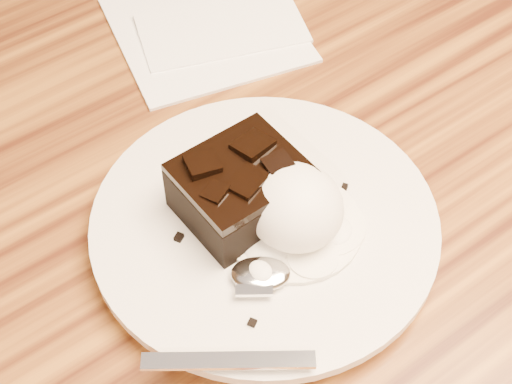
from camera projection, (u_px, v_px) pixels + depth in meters
plate at (265, 228)px, 0.56m from camera, size 0.24×0.24×0.02m
brownie at (241, 192)px, 0.54m from camera, size 0.08×0.07×0.04m
ice_cream_scoop at (294, 206)px, 0.53m from camera, size 0.06×0.07×0.05m
melt_puddle at (293, 226)px, 0.54m from camera, size 0.10×0.10×0.00m
spoon at (261, 275)px, 0.52m from camera, size 0.14×0.12×0.01m
napkin at (206, 28)px, 0.71m from camera, size 0.19×0.19×0.01m
crumb_a at (179, 237)px, 0.54m from camera, size 0.01×0.01×0.00m
crumb_b at (252, 323)px, 0.50m from camera, size 0.01×0.01×0.00m
crumb_c at (344, 188)px, 0.57m from camera, size 0.01×0.01×0.00m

